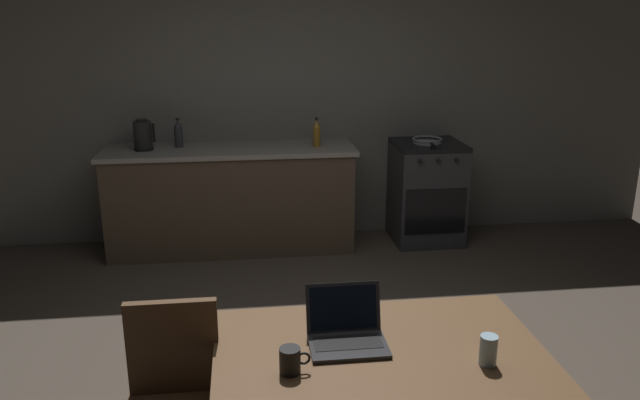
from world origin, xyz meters
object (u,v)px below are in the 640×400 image
object	(u,v)px
bottle	(317,133)
dining_table	(381,366)
stove_oven	(426,192)
electric_kettle	(143,135)
frying_pan	(427,140)
bottle_b	(178,134)
coffee_mug	(290,360)
chair	(173,396)
drinking_glass	(488,350)
laptop	(347,333)

from	to	relation	value
bottle	dining_table	bearing A→B (deg)	-92.02
stove_oven	electric_kettle	world-z (taller)	electric_kettle
frying_pan	bottle_b	xyz separation A→B (m)	(-2.18, 0.11, 0.09)
bottle	coffee_mug	world-z (taller)	bottle
chair	bottle_b	world-z (taller)	bottle_b
bottle	bottle_b	distance (m)	1.19
coffee_mug	frying_pan	bearing A→B (deg)	65.06
coffee_mug	bottle_b	size ratio (longest dim) A/B	0.48
dining_table	drinking_glass	size ratio (longest dim) A/B	10.99
stove_oven	laptop	bearing A→B (deg)	-112.53
electric_kettle	frying_pan	bearing A→B (deg)	-0.65
stove_oven	coffee_mug	xyz separation A→B (m)	(-1.50, -3.21, 0.30)
chair	bottle_b	size ratio (longest dim) A/B	3.58
dining_table	chair	xyz separation A→B (m)	(-0.85, 0.08, -0.12)
laptop	electric_kettle	distance (m)	3.27
chair	electric_kettle	xyz separation A→B (m)	(-0.51, 3.03, 0.52)
drinking_glass	frying_pan	bearing A→B (deg)	77.62
chair	drinking_glass	bearing A→B (deg)	-5.00
dining_table	coffee_mug	xyz separation A→B (m)	(-0.38, -0.10, 0.11)
dining_table	laptop	distance (m)	0.19
dining_table	electric_kettle	distance (m)	3.42
frying_pan	bottle	bearing A→B (deg)	-178.73
stove_oven	drinking_glass	size ratio (longest dim) A/B	7.43
stove_oven	dining_table	xyz separation A→B (m)	(-1.12, -3.11, 0.19)
dining_table	bottle_b	size ratio (longest dim) A/B	5.38
electric_kettle	bottle_b	bearing A→B (deg)	15.68
laptop	chair	bearing A→B (deg)	175.04
laptop	drinking_glass	size ratio (longest dim) A/B	2.59
drinking_glass	electric_kettle	bearing A→B (deg)	118.36
drinking_glass	bottle_b	world-z (taller)	bottle_b
dining_table	electric_kettle	size ratio (longest dim) A/B	5.17
coffee_mug	drinking_glass	xyz separation A→B (m)	(0.77, -0.04, 0.01)
coffee_mug	laptop	bearing A→B (deg)	37.91
chair	electric_kettle	distance (m)	3.12
frying_pan	laptop	bearing A→B (deg)	-112.37
stove_oven	bottle	distance (m)	1.17
laptop	dining_table	bearing A→B (deg)	-43.38
stove_oven	bottle_b	bearing A→B (deg)	177.85
stove_oven	coffee_mug	bearing A→B (deg)	-115.06
bottle	drinking_glass	world-z (taller)	bottle
frying_pan	drinking_glass	size ratio (longest dim) A/B	3.55
coffee_mug	drinking_glass	bearing A→B (deg)	-2.88
chair	bottle	bearing A→B (deg)	77.07
chair	bottle	size ratio (longest dim) A/B	3.58
frying_pan	bottle_b	world-z (taller)	bottle_b
stove_oven	laptop	size ratio (longest dim) A/B	2.87
electric_kettle	frying_pan	distance (m)	2.46
chair	bottle_b	distance (m)	3.16
laptop	drinking_glass	distance (m)	0.57
frying_pan	bottle_b	bearing A→B (deg)	177.16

